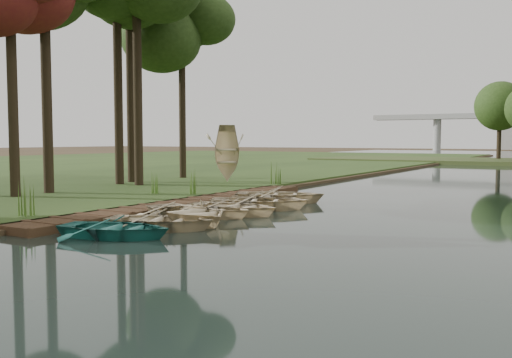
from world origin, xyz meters
The scene contains 16 objects.
ground centered at (0.00, 0.00, 0.00)m, with size 300.00×300.00×0.00m, color #3D2F1D.
boardwalk centered at (-1.60, 0.00, 0.15)m, with size 1.60×16.00×0.30m, color #392516.
rowboat_0 centered at (1.07, -6.72, 0.37)m, with size 2.24×3.14×0.65m, color teal.
rowboat_1 centered at (1.21, -5.04, 0.39)m, with size 2.32×3.25×0.67m, color beige.
rowboat_2 centered at (1.05, -3.56, 0.45)m, with size 2.77×3.88×0.80m, color beige.
rowboat_3 centered at (0.83, -2.17, 0.38)m, with size 2.27×3.18×0.66m, color beige.
rowboat_4 centered at (1.27, -1.18, 0.40)m, with size 2.39×3.34×0.69m, color beige.
rowboat_5 centered at (1.29, 0.59, 0.43)m, with size 2.63×3.68×0.76m, color beige.
rowboat_6 centered at (1.09, 1.74, 0.39)m, with size 2.37×3.33×0.69m, color beige.
rowboat_7 centered at (0.84, 3.05, 0.43)m, with size 2.64×3.70×0.77m, color beige.
stored_rowboat centered at (-5.80, 8.96, 0.63)m, with size 2.29×3.21×0.66m, color beige.
tree_6 centered at (-10.03, 10.41, 9.24)m, with size 4.65×4.65×10.99m.
reeds_0 centered at (-3.25, -6.23, 0.85)m, with size 0.60×0.60×1.10m, color #3F661E.
reeds_1 centered at (-2.99, 2.15, 0.83)m, with size 0.60×0.60×1.07m, color #3F661E.
reeds_2 centered at (-4.56, 1.50, 0.81)m, with size 0.60×0.60×1.03m, color #3F661E.
reeds_3 centered at (-2.60, 8.94, 0.83)m, with size 0.60×0.60×1.05m, color #3F661E.
Camera 1 is at (12.10, -17.87, 2.70)m, focal length 40.00 mm.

